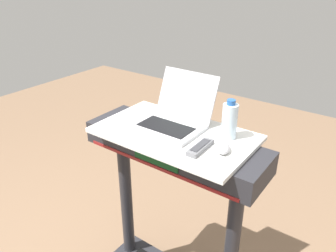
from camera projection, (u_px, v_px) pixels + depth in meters
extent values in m
cylinder|color=#28282D|center=(126.00, 197.00, 1.95)|extent=(0.07, 0.07, 0.81)
cylinder|color=#28282D|center=(231.00, 250.00, 1.59)|extent=(0.07, 0.07, 0.81)
cube|color=#28282D|center=(174.00, 146.00, 1.57)|extent=(0.90, 0.28, 0.11)
cube|color=#0C3F19|center=(156.00, 159.00, 1.47)|extent=(0.24, 0.01, 0.06)
cube|color=maroon|center=(156.00, 167.00, 1.49)|extent=(0.81, 0.00, 0.02)
cube|color=white|center=(174.00, 134.00, 1.54)|extent=(0.73, 0.43, 0.02)
cube|color=#B7B7BC|center=(168.00, 127.00, 1.56)|extent=(0.31, 0.23, 0.02)
cube|color=black|center=(166.00, 127.00, 1.54)|extent=(0.25, 0.13, 0.00)
cube|color=#B7B7BC|center=(187.00, 95.00, 1.63)|extent=(0.31, 0.09, 0.22)
cube|color=#B2E0B7|center=(186.00, 94.00, 1.62)|extent=(0.27, 0.08, 0.19)
ellipsoid|color=#B2B2B7|center=(223.00, 147.00, 1.37)|extent=(0.10, 0.12, 0.03)
cylinder|color=silver|center=(230.00, 121.00, 1.46)|extent=(0.07, 0.07, 0.16)
cylinder|color=#2659A5|center=(231.00, 102.00, 1.42)|extent=(0.04, 0.04, 0.02)
cube|color=slate|center=(200.00, 148.00, 1.39)|extent=(0.05, 0.16, 0.02)
cube|color=#333338|center=(200.00, 145.00, 1.38)|extent=(0.03, 0.12, 0.00)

